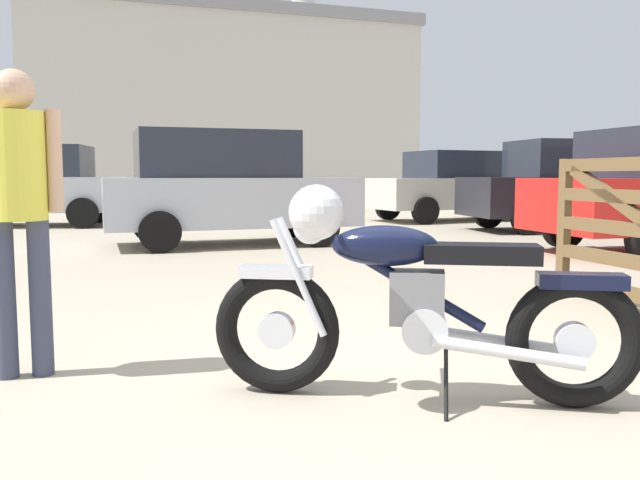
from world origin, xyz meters
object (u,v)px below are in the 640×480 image
at_px(red_hatchback_near, 226,187).
at_px(white_estate_far, 13,183).
at_px(bystander, 18,191).
at_px(silver_sedan_mid, 567,184).
at_px(vintage_motorcycle, 410,302).
at_px(dark_sedan_left, 454,186).

bearing_deg(red_hatchback_near, white_estate_far, 124.53).
relative_size(bystander, silver_sedan_mid, 0.41).
relative_size(vintage_motorcycle, bystander, 1.17).
xyz_separation_m(white_estate_far, red_hatchback_near, (3.91, -5.05, -0.02)).
bearing_deg(dark_sedan_left, silver_sedan_mid, -83.08).
bearing_deg(white_estate_far, bystander, -72.74).
distance_m(vintage_motorcycle, silver_sedan_mid, 10.96).
xyz_separation_m(vintage_motorcycle, silver_sedan_mid, (7.04, 8.40, 0.43)).
height_order(dark_sedan_left, red_hatchback_near, red_hatchback_near).
bearing_deg(bystander, red_hatchback_near, -18.78).
relative_size(bystander, dark_sedan_left, 0.38).
relative_size(bystander, red_hatchback_near, 0.42).
height_order(dark_sedan_left, silver_sedan_mid, silver_sedan_mid).
height_order(vintage_motorcycle, silver_sedan_mid, silver_sedan_mid).
relative_size(white_estate_far, dark_sedan_left, 1.12).
xyz_separation_m(silver_sedan_mid, red_hatchback_near, (-6.91, -0.87, 0.00)).
distance_m(vintage_motorcycle, white_estate_far, 13.14).
relative_size(vintage_motorcycle, silver_sedan_mid, 0.48).
xyz_separation_m(white_estate_far, dark_sedan_left, (10.00, -0.96, -0.10)).
height_order(silver_sedan_mid, red_hatchback_near, same).
bearing_deg(dark_sedan_left, vintage_motorcycle, -125.54).
distance_m(dark_sedan_left, red_hatchback_near, 7.34).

